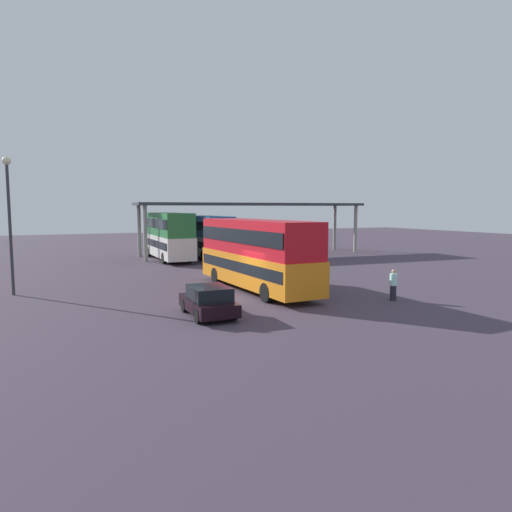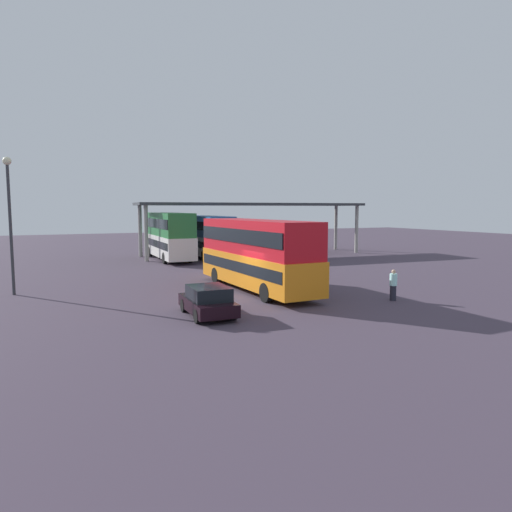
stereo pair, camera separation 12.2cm
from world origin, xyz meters
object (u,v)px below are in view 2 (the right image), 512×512
parked_hatchback (208,301)px  pedestrian_waiting (393,285)px  double_decker_main (256,252)px  double_decker_mid_row (204,235)px  double_decker_near_canopy (169,234)px  lamppost_tall (9,208)px

parked_hatchback → pedestrian_waiting: size_ratio=2.35×
double_decker_main → double_decker_mid_row: double_decker_main is taller
double_decker_main → pedestrian_waiting: 7.84m
double_decker_mid_row → parked_hatchback: bearing=161.9°
double_decker_main → parked_hatchback: (-4.67, -5.01, -1.57)m
parked_hatchback → double_decker_near_canopy: bearing=-8.1°
double_decker_near_canopy → double_decker_main: bearing=-176.8°
double_decker_near_canopy → pedestrian_waiting: (5.65, -23.93, -1.58)m
double_decker_main → double_decker_near_canopy: double_decker_near_canopy is taller
parked_hatchback → pedestrian_waiting: bearing=-92.2°
double_decker_main → lamppost_tall: (-12.71, 4.30, 2.50)m
parked_hatchback → pedestrian_waiting: (9.80, -0.74, 0.13)m
double_decker_main → parked_hatchback: bearing=135.3°
parked_hatchback → double_decker_mid_row: (7.78, 23.76, 1.54)m
double_decker_main → double_decker_mid_row: bearing=-11.2°
pedestrian_waiting → lamppost_tall: bearing=31.6°
double_decker_main → lamppost_tall: size_ratio=1.46×
parked_hatchback → lamppost_tall: (-8.04, 9.31, 4.07)m
parked_hatchback → double_decker_main: bearing=-40.9°
double_decker_main → pedestrian_waiting: bearing=-140.0°
parked_hatchback → lamppost_tall: 12.96m
parked_hatchback → double_decker_near_canopy: (4.15, 23.19, 1.70)m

